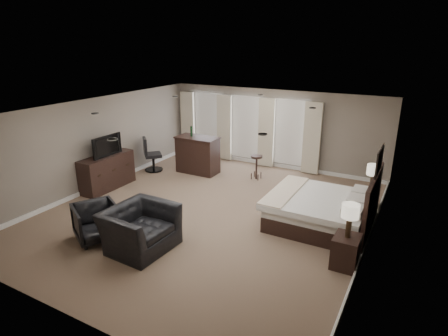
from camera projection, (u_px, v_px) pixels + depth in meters
The scene contains 16 objects.
room at pixel (209, 164), 8.98m from camera, with size 7.60×8.60×2.64m.
window_bay at pixel (245, 129), 12.87m from camera, with size 5.25×0.20×2.30m.
bed at pixel (321, 197), 8.57m from camera, with size 2.23×2.13×1.42m, color silver.
nightstand_near at pixel (346, 251), 7.09m from camera, with size 0.47×0.57×0.62m, color black.
nightstand_far at pixel (369, 199), 9.51m from camera, with size 0.40×0.49×0.54m, color black.
lamp_near at pixel (349, 221), 6.88m from camera, with size 0.32×0.32×0.67m, color beige.
lamp_far at pixel (373, 177), 9.31m from camera, with size 0.32×0.32×0.66m, color beige.
wall_art at pixel (379, 161), 7.72m from camera, with size 0.04×0.96×0.56m, color slate.
dresser at pixel (107, 172), 10.83m from camera, with size 0.55×1.71×0.99m, color black.
tv at pixel (105, 153), 10.64m from camera, with size 1.04×0.60×0.14m, color black.
armchair_near at pixel (139, 222), 7.62m from camera, with size 1.37×0.89×1.20m, color black.
armchair_far at pixel (96, 220), 8.02m from camera, with size 0.86×0.81×0.89m, color black.
bar_counter at pixel (198, 155), 12.10m from camera, with size 1.37×0.71×1.20m, color black.
bar_stool_left at pixel (193, 158), 12.55m from camera, with size 0.33×0.33×0.70m, color black.
bar_stool_right at pixel (256, 167), 11.58m from camera, with size 0.36×0.36×0.75m, color black.
desk_chair at pixel (153, 154), 12.25m from camera, with size 0.58×0.58×1.14m, color black.
Camera 1 is at (4.43, -7.30, 4.10)m, focal length 30.00 mm.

